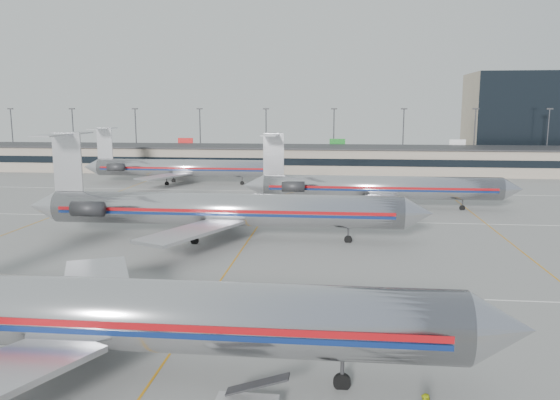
# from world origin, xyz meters

# --- Properties ---
(ground) EXTENTS (260.00, 260.00, 0.00)m
(ground) POSITION_xyz_m (0.00, 0.00, 0.00)
(ground) COLOR gray
(ground) RESTS_ON ground
(apron_markings) EXTENTS (160.00, 0.15, 0.02)m
(apron_markings) POSITION_xyz_m (0.00, 10.00, 0.01)
(apron_markings) COLOR silver
(apron_markings) RESTS_ON ground
(terminal) EXTENTS (162.00, 17.00, 6.25)m
(terminal) POSITION_xyz_m (0.00, 97.97, 3.16)
(terminal) COLOR gray
(terminal) RESTS_ON ground
(light_mast_row) EXTENTS (163.60, 0.40, 15.28)m
(light_mast_row) POSITION_xyz_m (0.00, 112.00, 8.58)
(light_mast_row) COLOR #38383D
(light_mast_row) RESTS_ON ground
(distant_building) EXTENTS (30.00, 20.00, 25.00)m
(distant_building) POSITION_xyz_m (62.00, 128.00, 12.50)
(distant_building) COLOR tan
(distant_building) RESTS_ON ground
(jet_foreground) EXTENTS (50.52, 29.75, 13.22)m
(jet_foreground) POSITION_xyz_m (-5.52, -5.38, 3.84)
(jet_foreground) COLOR silver
(jet_foreground) RESTS_ON ground
(jet_second_row) EXTENTS (47.67, 28.07, 12.48)m
(jet_second_row) POSITION_xyz_m (-3.71, 27.90, 3.62)
(jet_second_row) COLOR silver
(jet_second_row) RESTS_ON ground
(jet_third_row) EXTENTS (42.16, 25.94, 11.53)m
(jet_third_row) POSITION_xyz_m (15.89, 50.15, 3.35)
(jet_third_row) COLOR silver
(jet_third_row) RESTS_ON ground
(jet_back_row) EXTENTS (41.75, 25.68, 11.42)m
(jet_back_row) POSITION_xyz_m (-21.91, 74.13, 3.31)
(jet_back_row) COLOR silver
(jet_back_row) RESTS_ON ground
(belt_loader) EXTENTS (3.74, 1.18, 1.98)m
(belt_loader) POSITION_xyz_m (5.94, -8.03, 0.53)
(belt_loader) COLOR #A1A1A1
(belt_loader) RESTS_ON ground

